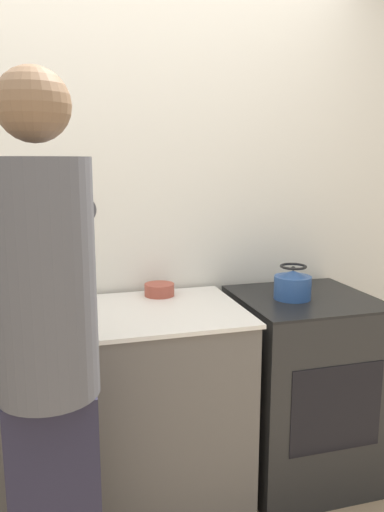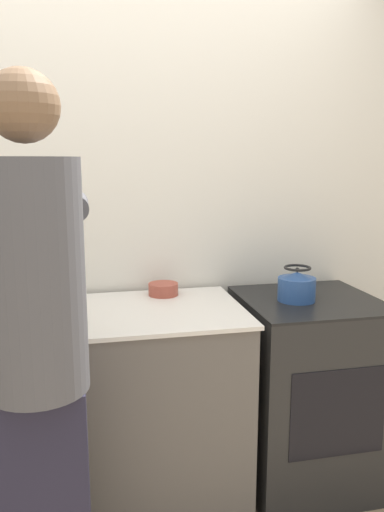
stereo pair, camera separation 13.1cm
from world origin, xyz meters
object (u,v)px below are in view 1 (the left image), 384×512
oven (302,387)px  cutting_board (39,315)px  knife (43,313)px  kettle (293,285)px  person (47,348)px

oven → cutting_board: size_ratio=2.90×
knife → oven: bearing=20.5°
kettle → person: bearing=-153.7°
oven → person: 1.42m
cutting_board → oven: bearing=-1.4°
person → cutting_board: person is taller
person → kettle: size_ratio=10.46×
person → knife: size_ratio=9.58×
oven → person: (-1.19, -0.56, 0.54)m
kettle → cutting_board: bearing=177.8°
oven → knife: (-1.21, 0.01, 0.48)m
person → cutting_board: size_ratio=5.73×
knife → person: bearing=-67.2°
kettle → knife: bearing=178.9°
knife → kettle: 1.13m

